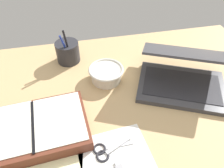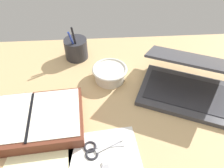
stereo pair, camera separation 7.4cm
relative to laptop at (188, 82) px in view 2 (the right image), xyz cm
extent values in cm
cube|color=tan|center=(-29.38, -11.55, -5.78)|extent=(140.00, 100.00, 2.00)
cube|color=#38383D|center=(-0.91, -2.05, -3.88)|extent=(37.75, 32.87, 1.80)
cube|color=#232328|center=(-0.91, -2.05, -2.86)|extent=(31.79, 25.72, 0.24)
cube|color=#38383D|center=(1.72, 3.86, 7.01)|extent=(37.10, 31.41, 9.71)
cube|color=silver|center=(1.54, 3.46, 6.82)|extent=(33.90, 28.38, 8.37)
cylinder|color=silver|center=(-27.57, 8.54, -2.27)|extent=(11.52, 11.52, 5.02)
torus|color=silver|center=(-27.57, 8.54, 0.24)|extent=(13.56, 13.56, 1.08)
cylinder|color=#28282D|center=(-41.16, 23.96, -0.40)|extent=(9.74, 9.74, 8.77)
cylinder|color=black|center=(-40.77, 21.31, 3.80)|extent=(2.27, 1.01, 15.18)
cylinder|color=#233899|center=(-41.57, 21.32, 2.78)|extent=(3.87, 1.29, 12.96)
cube|color=brown|center=(-53.67, -11.25, -2.68)|extent=(33.81, 23.78, 4.19)
cube|color=silver|center=(-61.41, -11.85, -0.44)|extent=(16.35, 20.45, 0.30)
cube|color=silver|center=(-45.93, -10.65, -0.44)|extent=(16.35, 20.45, 0.30)
cube|color=black|center=(-53.67, -11.25, -0.29)|extent=(2.29, 19.36, 0.30)
cube|color=#B7B7BC|center=(-29.35, -20.93, -4.18)|extent=(8.80, 4.97, 0.30)
cube|color=#B7B7BC|center=(-29.35, -20.93, -4.48)|extent=(9.18, 1.37, 0.30)
torus|color=#232328|center=(-34.65, -23.41, -4.48)|extent=(3.90, 3.90, 0.70)
torus|color=#232328|center=(-35.20, -21.04, -4.48)|extent=(3.90, 3.90, 0.70)
cube|color=silver|center=(-31.17, -26.55, -4.28)|extent=(1.44, 1.44, 0.60)
camera|label=1|loc=(-38.32, -53.91, 53.84)|focal=35.00mm
camera|label=2|loc=(-30.96, -54.92, 53.84)|focal=35.00mm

